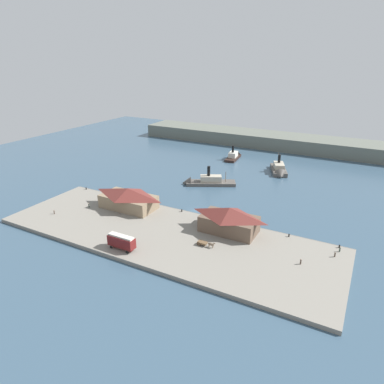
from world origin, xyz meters
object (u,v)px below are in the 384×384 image
object	(u,v)px
street_tram	(121,241)
pedestrian_near_cart	(340,249)
pedestrian_walking_west	(335,255)
pedestrian_near_east_shed	(301,262)
mooring_post_west	(86,189)
mooring_post_center_west	(182,210)
pedestrian_by_tram	(54,212)
ferry_moored_east	(234,156)
mooring_post_east	(339,246)
ferry_shed_customs_shed	(229,219)
mooring_post_center_east	(289,235)
horse_cart	(205,243)
pedestrian_near_west_shed	(89,206)
ferry_shed_east_terminal	(128,198)
ferry_near_quay	(204,182)
ferry_departing_north	(279,170)

from	to	relation	value
street_tram	pedestrian_near_cart	xyz separation A→B (m)	(56.30, 28.44, -1.85)
pedestrian_walking_west	pedestrian_near_east_shed	size ratio (longest dim) A/B	0.95
street_tram	pedestrian_near_cart	size ratio (longest dim) A/B	5.21
street_tram	mooring_post_west	world-z (taller)	street_tram
street_tram	mooring_post_center_west	bearing A→B (deg)	85.24
pedestrian_by_tram	pedestrian_near_cart	size ratio (longest dim) A/B	0.94
pedestrian_by_tram	ferry_moored_east	size ratio (longest dim) A/B	0.09
mooring_post_center_west	pedestrian_walking_west	bearing A→B (deg)	-6.24
mooring_post_center_west	mooring_post_east	bearing A→B (deg)	0.19
ferry_shed_customs_shed	pedestrian_near_cart	xyz separation A→B (m)	(32.98, 3.57, -3.48)
pedestrian_near_cart	mooring_post_center_east	world-z (taller)	pedestrian_near_cart
street_tram	pedestrian_near_east_shed	distance (m)	50.58
horse_cart	pedestrian_by_tram	bearing A→B (deg)	-174.40
horse_cart	pedestrian_near_west_shed	bearing A→B (deg)	174.96
mooring_post_east	ferry_moored_east	world-z (taller)	ferry_moored_east
pedestrian_near_west_shed	ferry_shed_east_terminal	bearing A→B (deg)	27.97
street_tram	mooring_post_west	distance (m)	53.81
pedestrian_near_east_shed	mooring_post_west	world-z (taller)	pedestrian_near_east_shed
street_tram	mooring_post_west	size ratio (longest dim) A/B	9.45
mooring_post_center_east	street_tram	bearing A→B (deg)	-143.56
pedestrian_walking_west	ferry_near_quay	xyz separation A→B (m)	(-59.84, 37.77, -0.59)
ferry_shed_east_terminal	ferry_near_quay	distance (m)	40.25
mooring_post_center_west	ferry_near_quay	bearing A→B (deg)	102.31
pedestrian_near_west_shed	mooring_post_center_east	xyz separation A→B (m)	(71.03, 12.98, -0.33)
street_tram	ferry_shed_customs_shed	bearing A→B (deg)	46.85
pedestrian_walking_west	pedestrian_by_tram	distance (m)	93.67
horse_cart	mooring_post_east	size ratio (longest dim) A/B	6.38
mooring_post_east	mooring_post_west	xyz separation A→B (m)	(-100.09, -0.11, 0.00)
ferry_moored_east	ferry_near_quay	world-z (taller)	ferry_near_quay
mooring_post_center_east	ferry_near_quay	size ratio (longest dim) A/B	0.04
ferry_shed_east_terminal	ferry_departing_north	distance (m)	79.42
pedestrian_near_west_shed	pedestrian_near_east_shed	bearing A→B (deg)	-0.62
ferry_departing_north	ferry_moored_east	bearing A→B (deg)	153.56
street_tram	mooring_post_center_west	distance (m)	30.86
mooring_post_center_east	pedestrian_near_east_shed	bearing A→B (deg)	-65.00
mooring_post_center_west	ferry_moored_east	world-z (taller)	ferry_moored_east
mooring_post_center_east	mooring_post_west	xyz separation A→B (m)	(-85.39, 0.27, 0.00)
ferry_shed_customs_shed	mooring_post_west	distance (m)	67.79
ferry_shed_east_terminal	mooring_post_west	xyz separation A→B (m)	(-27.54, 6.25, -3.45)
mooring_post_center_east	mooring_post_center_west	world-z (taller)	same
pedestrian_near_east_shed	pedestrian_by_tram	world-z (taller)	pedestrian_near_east_shed
ferry_shed_customs_shed	ferry_moored_east	xyz separation A→B (m)	(-31.66, 84.08, -4.04)
ferry_shed_customs_shed	mooring_post_center_east	xyz separation A→B (m)	(17.96, 5.60, -3.77)
pedestrian_near_cart	ferry_near_quay	xyz separation A→B (m)	(-60.73, 34.23, -0.63)
mooring_post_center_east	mooring_post_center_west	xyz separation A→B (m)	(-38.72, 0.21, 0.00)
mooring_post_west	ferry_near_quay	bearing A→B (deg)	38.82
mooring_post_center_west	ferry_shed_customs_shed	bearing A→B (deg)	-15.63
ferry_shed_customs_shed	horse_cart	world-z (taller)	ferry_shed_customs_shed
pedestrian_walking_west	mooring_post_center_east	bearing A→B (deg)	158.47
horse_cart	ferry_near_quay	size ratio (longest dim) A/B	0.24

